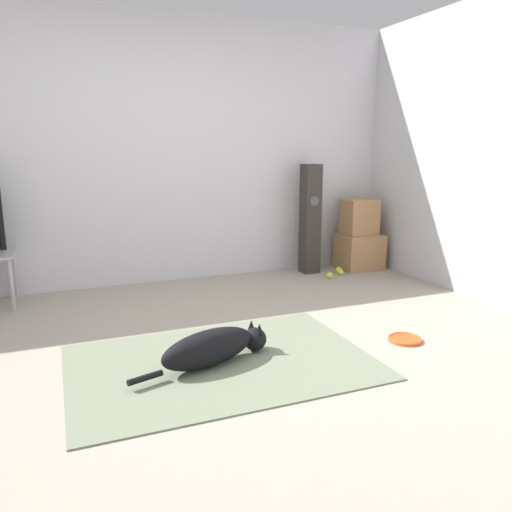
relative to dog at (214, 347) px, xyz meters
name	(u,v)px	position (x,y,z in m)	size (l,w,h in m)	color
ground_plane	(211,365)	(-0.02, 0.02, -0.12)	(12.00, 12.00, 0.00)	#9E9384
wall_back	(144,152)	(-0.02, 2.12, 1.15)	(8.00, 0.06, 2.55)	silver
area_rug	(221,362)	(0.05, 0.02, -0.12)	(1.85, 1.26, 0.01)	slate
dog	(214,347)	(0.00, 0.00, 0.00)	(0.94, 0.38, 0.23)	black
frisbee	(405,339)	(1.35, -0.12, -0.11)	(0.23, 0.23, 0.03)	#DB511E
cardboard_box_lower	(359,251)	(2.23, 1.80, 0.07)	(0.44, 0.37, 0.38)	#A87A4C
cardboard_box_upper	(359,217)	(2.22, 1.81, 0.45)	(0.34, 0.29, 0.38)	#A87A4C
floor_speaker	(310,219)	(1.64, 1.86, 0.45)	(0.18, 0.18, 1.15)	#2D2823
tennis_ball_by_boxes	(330,275)	(1.71, 1.54, -0.09)	(0.07, 0.07, 0.07)	#C6E033
tennis_ball_near_speaker	(340,272)	(1.89, 1.62, -0.09)	(0.07, 0.07, 0.07)	#C6E033
tennis_ball_loose_on_carpet	(339,270)	(1.92, 1.71, -0.09)	(0.07, 0.07, 0.07)	#C6E033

